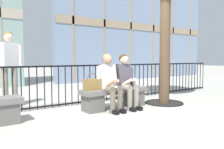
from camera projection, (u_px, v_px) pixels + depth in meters
name	position (u px, v px, depth m)	size (l,w,h in m)	color
ground_plane	(115.00, 108.00, 5.11)	(60.00, 60.00, 0.00)	#B2ADA3
stone_bench	(115.00, 96.00, 5.09)	(1.60, 0.44, 0.45)	slate
seated_person_with_phone	(110.00, 80.00, 4.84)	(0.52, 0.66, 1.21)	#6B6051
seated_person_companion	(126.00, 79.00, 5.09)	(0.52, 0.66, 1.21)	gray
handbag_on_bench	(92.00, 84.00, 4.73)	(0.34, 0.19, 0.36)	olive
bystander_at_railing	(9.00, 63.00, 5.08)	(0.55, 0.36, 1.71)	gray
plaza_railing	(96.00, 83.00, 5.76)	(9.14, 0.04, 0.96)	black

